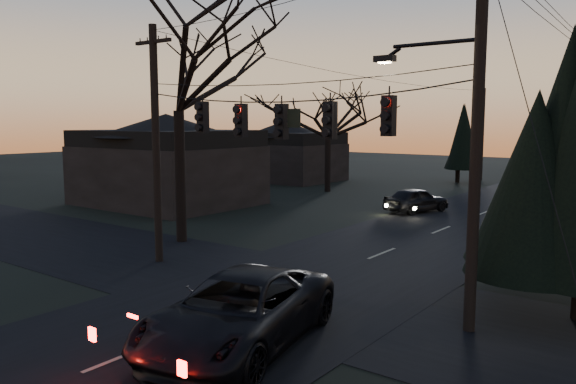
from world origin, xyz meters
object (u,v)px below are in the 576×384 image
Objects in this scene: utility_pole_left at (159,261)px; sedan_oncoming_a at (416,200)px; utility_pole_far_l at (480,180)px; bare_tree_left at (177,56)px; utility_pole_right at (469,331)px; suv_near at (239,312)px.

utility_pole_left reaches higher than sedan_oncoming_a.
utility_pole_far_l is 1.96× the size of sedan_oncoming_a.
utility_pole_left is at bearing 99.44° from sedan_oncoming_a.
utility_pole_right is at bearing -12.10° from bare_tree_left.
utility_pole_far_l is 0.72× the size of bare_tree_left.
utility_pole_far_l is at bearing 86.62° from bare_tree_left.
suv_near is at bearing -28.31° from utility_pole_left.
suv_near is at bearing -36.11° from bare_tree_left.
bare_tree_left is 15.90m from sedan_oncoming_a.
utility_pole_right is 15.81m from bare_tree_left.
utility_pole_far_l is (-11.50, 36.00, 0.00)m from utility_pole_right.
suv_near is at bearing -133.20° from utility_pole_right.
utility_pole_far_l is 19.91m from sedan_oncoming_a.
sedan_oncoming_a is at bearing 80.25° from utility_pole_left.
suv_near is 1.45× the size of sedan_oncoming_a.
utility_pole_far_l is at bearing 90.00° from utility_pole_left.
utility_pole_far_l is at bearing 88.39° from suv_near.
suv_near is (7.64, -40.11, 0.82)m from utility_pole_far_l.
bare_tree_left is at bearing -93.38° from utility_pole_far_l.
utility_pole_right is at bearing 137.28° from sedan_oncoming_a.
utility_pole_left is 1.06× the size of utility_pole_far_l.
utility_pole_far_l is at bearing -62.72° from sedan_oncoming_a.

